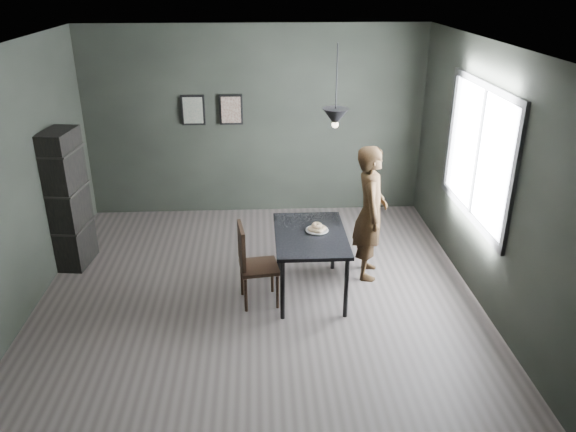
{
  "coord_description": "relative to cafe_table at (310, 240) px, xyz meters",
  "views": [
    {
      "loc": [
        0.04,
        -5.66,
        3.46
      ],
      "look_at": [
        0.35,
        0.05,
        0.95
      ],
      "focal_mm": 35.0,
      "sensor_mm": 36.0,
      "label": 1
    }
  ],
  "objects": [
    {
      "name": "woman",
      "position": [
        0.75,
        0.38,
        0.15
      ],
      "size": [
        0.48,
        0.65,
        1.65
      ],
      "primitive_type": "imported",
      "rotation": [
        0.0,
        0.0,
        1.42
      ],
      "color": "black",
      "rests_on": "ground"
    },
    {
      "name": "shelf_unit",
      "position": [
        -2.92,
        0.87,
        0.2
      ],
      "size": [
        0.4,
        0.62,
        1.74
      ],
      "primitive_type": "cube",
      "rotation": [
        0.0,
        0.0,
        -0.12
      ],
      "color": "black",
      "rests_on": "ground"
    },
    {
      "name": "cafe_table",
      "position": [
        0.0,
        0.0,
        0.0
      ],
      "size": [
        0.8,
        1.2,
        0.75
      ],
      "color": "black",
      "rests_on": "ground"
    },
    {
      "name": "window_assembly",
      "position": [
        1.87,
        0.2,
        0.93
      ],
      "size": [
        0.04,
        1.96,
        1.56
      ],
      "color": "white",
      "rests_on": "ground"
    },
    {
      "name": "framed_print_left",
      "position": [
        -1.5,
        2.47,
        0.93
      ],
      "size": [
        0.34,
        0.04,
        0.44
      ],
      "color": "black",
      "rests_on": "ground"
    },
    {
      "name": "ground",
      "position": [
        -0.6,
        0.0,
        -0.67
      ],
      "size": [
        5.0,
        5.0,
        0.0
      ],
      "primitive_type": "plane",
      "color": "#37312F",
      "rests_on": "ground"
    },
    {
      "name": "framed_print_right",
      "position": [
        -0.95,
        2.47,
        0.93
      ],
      "size": [
        0.34,
        0.04,
        0.44
      ],
      "color": "black",
      "rests_on": "ground"
    },
    {
      "name": "back_wall",
      "position": [
        -0.6,
        2.5,
        0.73
      ],
      "size": [
        5.0,
        0.1,
        2.8
      ],
      "primitive_type": "cube",
      "color": "black",
      "rests_on": "ground"
    },
    {
      "name": "ceiling",
      "position": [
        -0.6,
        0.0,
        2.13
      ],
      "size": [
        5.0,
        5.0,
        0.02
      ],
      "color": "silver",
      "rests_on": "ground"
    },
    {
      "name": "pendant_lamp",
      "position": [
        0.25,
        0.1,
        1.38
      ],
      "size": [
        0.28,
        0.28,
        0.86
      ],
      "color": "black",
      "rests_on": "ground"
    },
    {
      "name": "wood_chair",
      "position": [
        -0.67,
        -0.19,
        -0.13
      ],
      "size": [
        0.46,
        0.46,
        0.95
      ],
      "rotation": [
        0.0,
        0.0,
        0.14
      ],
      "color": "black",
      "rests_on": "ground"
    },
    {
      "name": "donut_pile",
      "position": [
        0.08,
        0.06,
        0.12
      ],
      "size": [
        0.22,
        0.22,
        0.09
      ],
      "rotation": [
        0.0,
        0.0,
        0.2
      ],
      "color": "beige",
      "rests_on": "white_plate"
    },
    {
      "name": "white_plate",
      "position": [
        0.08,
        0.06,
        0.08
      ],
      "size": [
        0.23,
        0.23,
        0.01
      ],
      "primitive_type": "cylinder",
      "color": "white",
      "rests_on": "cafe_table"
    }
  ]
}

